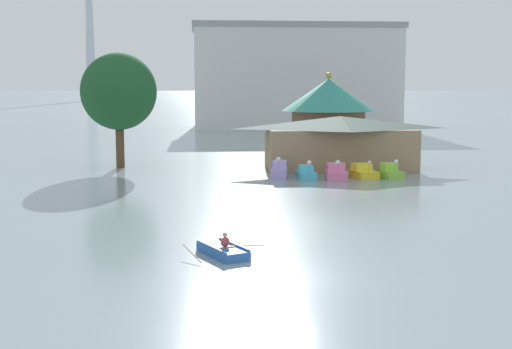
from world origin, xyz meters
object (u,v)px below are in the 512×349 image
(pedal_boat_yellow, at_px, (363,172))
(pedal_boat_lavender, at_px, (280,171))
(green_roof_pavilion, at_px, (328,113))
(pedal_boat_cyan, at_px, (306,173))
(shoreline_tree_tall_left, at_px, (119,92))
(pedal_boat_lime, at_px, (390,172))
(pedal_boat_pink, at_px, (336,173))
(boathouse, at_px, (340,142))
(background_building_block, at_px, (295,76))
(rowboat_with_rower, at_px, (223,251))

(pedal_boat_yellow, bearing_deg, pedal_boat_lavender, -108.81)
(green_roof_pavilion, bearing_deg, pedal_boat_lavender, -113.35)
(pedal_boat_cyan, relative_size, shoreline_tree_tall_left, 0.25)
(pedal_boat_yellow, xyz_separation_m, shoreline_tree_tall_left, (-21.24, 9.22, 6.66))
(green_roof_pavilion, bearing_deg, pedal_boat_lime, -83.81)
(pedal_boat_pink, distance_m, green_roof_pavilion, 18.85)
(pedal_boat_yellow, xyz_separation_m, boathouse, (-0.80, 5.99, 2.09))
(green_roof_pavilion, distance_m, background_building_block, 54.59)
(background_building_block, bearing_deg, shoreline_tree_tall_left, -111.97)
(pedal_boat_pink, bearing_deg, green_roof_pavilion, 177.96)
(pedal_boat_cyan, bearing_deg, pedal_boat_pink, 82.18)
(pedal_boat_cyan, bearing_deg, shoreline_tree_tall_left, -123.59)
(rowboat_with_rower, xyz_separation_m, shoreline_tree_tall_left, (-8.56, 35.37, 6.90))
(rowboat_with_rower, height_order, pedal_boat_lavender, pedal_boat_lavender)
(pedal_boat_lime, bearing_deg, background_building_block, 166.27)
(boathouse, relative_size, shoreline_tree_tall_left, 1.34)
(pedal_boat_lavender, bearing_deg, green_roof_pavilion, 168.02)
(rowboat_with_rower, xyz_separation_m, pedal_boat_lavender, (5.69, 26.94, 0.33))
(boathouse, bearing_deg, pedal_boat_yellow, -82.36)
(pedal_boat_cyan, relative_size, pedal_boat_yellow, 0.85)
(rowboat_with_rower, xyz_separation_m, boathouse, (11.88, 32.14, 2.33))
(pedal_boat_lavender, distance_m, pedal_boat_cyan, 2.45)
(boathouse, distance_m, background_building_block, 66.31)
(background_building_block, bearing_deg, green_roof_pavilion, -93.96)
(pedal_boat_pink, distance_m, pedal_boat_yellow, 2.50)
(pedal_boat_lime, bearing_deg, boathouse, -167.59)
(pedal_boat_yellow, distance_m, green_roof_pavilion, 18.03)
(pedal_boat_pink, bearing_deg, pedal_boat_cyan, -88.62)
(pedal_boat_lime, relative_size, shoreline_tree_tall_left, 0.24)
(pedal_boat_pink, bearing_deg, boathouse, 172.69)
(pedal_boat_cyan, xyz_separation_m, pedal_boat_yellow, (4.88, 0.46, 0.01))
(pedal_boat_pink, xyz_separation_m, green_roof_pavilion, (2.64, 18.18, 4.21))
(pedal_boat_lime, bearing_deg, pedal_boat_lavender, -110.39)
(rowboat_with_rower, relative_size, pedal_boat_yellow, 1.20)
(boathouse, bearing_deg, pedal_boat_lavender, -139.96)
(pedal_boat_lavender, bearing_deg, pedal_boat_lime, 93.29)
(rowboat_with_rower, xyz_separation_m, pedal_boat_cyan, (7.80, 25.69, 0.23))
(pedal_boat_yellow, height_order, boathouse, boathouse)
(rowboat_with_rower, relative_size, shoreline_tree_tall_left, 0.34)
(pedal_boat_lime, bearing_deg, rowboat_with_rower, -42.42)
(rowboat_with_rower, bearing_deg, pedal_boat_lime, -55.10)
(pedal_boat_cyan, relative_size, pedal_boat_lime, 1.02)
(pedal_boat_lime, distance_m, boathouse, 7.44)
(pedal_boat_cyan, xyz_separation_m, background_building_block, (8.87, 72.23, 8.94))
(pedal_boat_cyan, height_order, pedal_boat_yellow, pedal_boat_cyan)
(boathouse, xyz_separation_m, background_building_block, (4.79, 65.78, 6.84))
(pedal_boat_pink, height_order, green_roof_pavilion, green_roof_pavilion)
(pedal_boat_lavender, xyz_separation_m, background_building_block, (10.97, 70.98, 8.83))
(pedal_boat_pink, relative_size, background_building_block, 0.08)
(pedal_boat_cyan, distance_m, pedal_boat_pink, 2.49)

